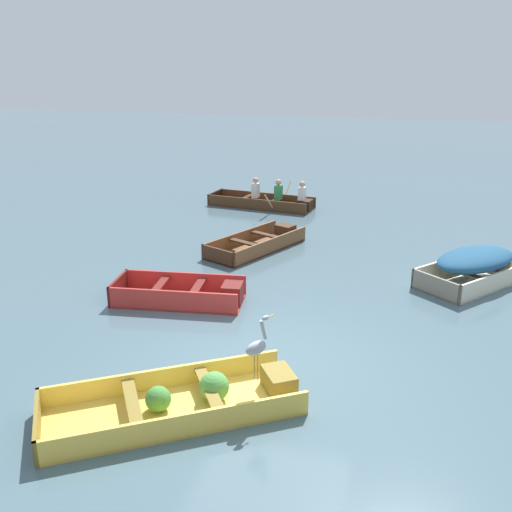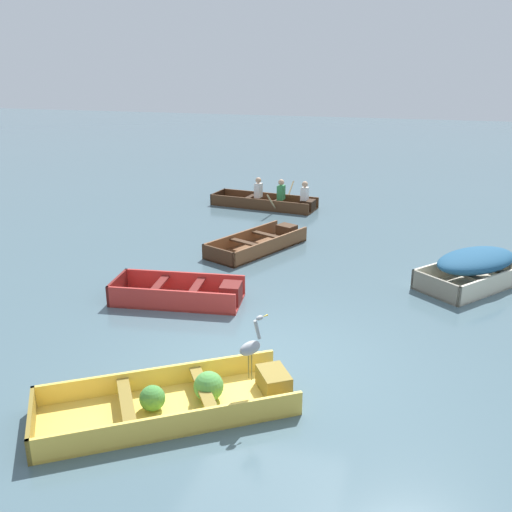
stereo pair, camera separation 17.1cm
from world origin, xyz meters
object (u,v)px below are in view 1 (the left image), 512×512
at_px(heron_on_dinghy, 257,346).
at_px(dinghy_yellow_foreground, 186,400).
at_px(skiff_cream_mid_moored, 476,264).
at_px(skiff_red_far_moored, 185,294).
at_px(rowboat_dark_varnish_with_crew, 268,201).
at_px(skiff_wooden_brown_near_moored, 259,243).

bearing_deg(heron_on_dinghy, dinghy_yellow_foreground, -161.91).
relative_size(dinghy_yellow_foreground, skiff_cream_mid_moored, 1.29).
relative_size(skiff_red_far_moored, heron_on_dinghy, 3.00).
bearing_deg(skiff_cream_mid_moored, rowboat_dark_varnish_with_crew, 138.32).
bearing_deg(dinghy_yellow_foreground, skiff_red_far_moored, 112.30).
bearing_deg(skiff_wooden_brown_near_moored, dinghy_yellow_foreground, -82.78).
bearing_deg(rowboat_dark_varnish_with_crew, skiff_cream_mid_moored, -41.68).
bearing_deg(dinghy_yellow_foreground, rowboat_dark_varnish_with_crew, 98.82).
height_order(skiff_red_far_moored, heron_on_dinghy, heron_on_dinghy).
bearing_deg(skiff_cream_mid_moored, dinghy_yellow_foreground, -124.52).
bearing_deg(skiff_cream_mid_moored, heron_on_dinghy, -119.39).
bearing_deg(skiff_wooden_brown_near_moored, rowboat_dark_varnish_with_crew, 101.50).
bearing_deg(dinghy_yellow_foreground, heron_on_dinghy, 18.09).
distance_m(skiff_red_far_moored, rowboat_dark_varnish_with_crew, 7.53).
height_order(skiff_wooden_brown_near_moored, skiff_cream_mid_moored, skiff_cream_mid_moored).
height_order(skiff_wooden_brown_near_moored, rowboat_dark_varnish_with_crew, rowboat_dark_varnish_with_crew).
height_order(skiff_cream_mid_moored, heron_on_dinghy, heron_on_dinghy).
xyz_separation_m(dinghy_yellow_foreground, skiff_cream_mid_moored, (3.97, 5.77, 0.28)).
bearing_deg(rowboat_dark_varnish_with_crew, skiff_wooden_brown_near_moored, -78.50).
relative_size(skiff_cream_mid_moored, skiff_red_far_moored, 1.04).
xyz_separation_m(skiff_red_far_moored, heron_on_dinghy, (2.23, -2.99, 0.76)).
relative_size(dinghy_yellow_foreground, rowboat_dark_varnish_with_crew, 1.01).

